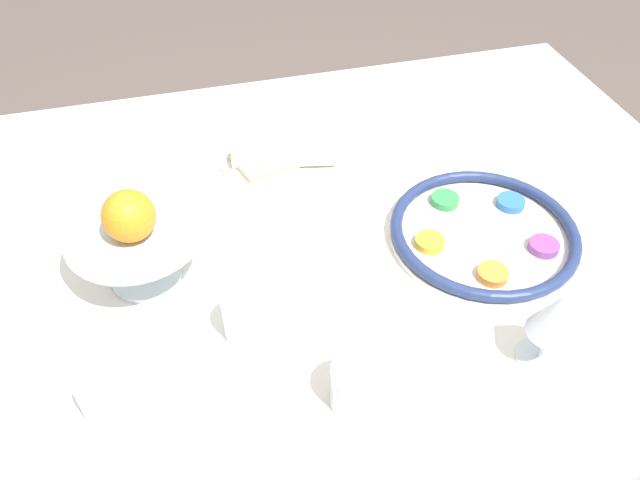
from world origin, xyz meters
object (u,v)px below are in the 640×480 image
Objects in this scene: bread_plate at (261,164)px; napkin_roll at (284,155)px; orange_fruit at (129,216)px; fruit_stand at (135,232)px; cup_mid at (107,395)px; seder_plate at (484,233)px; cup_far at (248,317)px; cup_near at (357,386)px; wine_glass at (556,317)px.

napkin_roll is (-0.05, 0.01, 0.02)m from bread_plate.
fruit_stand is at bearing -85.70° from orange_fruit.
fruit_stand is 0.07m from orange_fruit.
napkin_roll is at bearing -125.91° from cup_mid.
seder_plate is 4.47× the size of cup_far.
cup_mid is (0.06, 0.19, -0.13)m from orange_fruit.
orange_fruit is 0.39m from bread_plate.
napkin_roll is 2.89× the size of cup_far.
seder_plate is 0.39m from cup_near.
cup_near is (-0.02, 0.54, 0.03)m from bread_plate.
wine_glass reaches higher than cup_far.
wine_glass is at bearing 82.97° from seder_plate.
wine_glass is 0.59m from cup_mid.
cup_far is (-0.14, 0.15, -0.06)m from fruit_stand.
orange_fruit is at bearing 44.48° from napkin_roll.
wine_glass is at bearing 153.02° from orange_fruit.
cup_mid is at bearing -12.63° from cup_near.
orange_fruit is at bearing -46.37° from cup_near.
orange_fruit is 0.38m from cup_near.
bread_plate is 0.55m from cup_mid.
cup_mid is at bearing 22.10° from cup_far.
cup_near reaches higher than napkin_roll.
fruit_stand reaches higher than cup_far.
seder_plate is at bearing 177.75° from orange_fruit.
orange_fruit is at bearing 94.30° from fruit_stand.
napkin_roll is at bearing -135.52° from orange_fruit.
wine_glass is 0.42m from cup_far.
napkin_roll is (-0.28, -0.23, -0.08)m from fruit_stand.
cup_near is at bearing 167.37° from cup_mid.
cup_far is at bearing 132.53° from fruit_stand.
fruit_stand is 2.79× the size of orange_fruit.
seder_plate is 1.51× the size of fruit_stand.
napkin_roll is (0.28, -0.29, 0.01)m from seder_plate.
fruit_stand reaches higher than napkin_roll.
wine_glass reaches higher than seder_plate.
wine_glass is 0.88× the size of bread_plate.
orange_fruit is 0.22m from cup_far.
orange_fruit is 0.24m from cup_mid.
cup_far is (0.14, 0.38, 0.01)m from napkin_roll.
fruit_stand is 0.24m from cup_mid.
cup_near is at bearing -0.35° from wine_glass.
cup_far is (-0.13, 0.11, -0.13)m from orange_fruit.
bread_plate is at bearing -61.50° from wine_glass.
cup_mid reaches higher than bread_plate.
fruit_stand is 1.38× the size of bread_plate.
wine_glass is 1.88× the size of cup_mid.
cup_near is at bearing 38.90° from seder_plate.
orange_fruit is at bearing -107.52° from cup_mid.
cup_far is at bearing 70.04° from napkin_roll.
orange_fruit reaches higher than fruit_stand.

